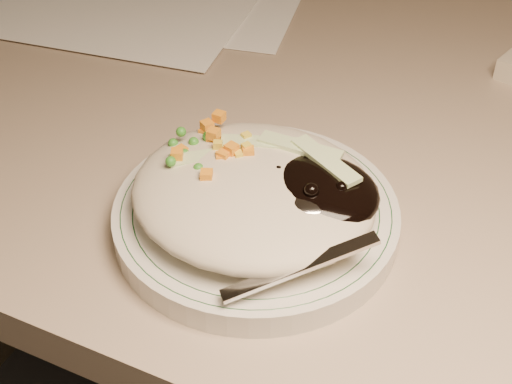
% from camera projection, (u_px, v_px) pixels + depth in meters
% --- Properties ---
extents(desk, '(1.40, 0.70, 0.74)m').
position_uv_depth(desk, '(360.00, 262.00, 0.83)').
color(desk, gray).
rests_on(desk, ground).
extents(plate, '(0.23, 0.23, 0.02)m').
position_uv_depth(plate, '(256.00, 217.00, 0.57)').
color(plate, silver).
rests_on(plate, desk).
extents(plate_rim, '(0.22, 0.22, 0.00)m').
position_uv_depth(plate_rim, '(256.00, 207.00, 0.57)').
color(plate_rim, '#144723').
rests_on(plate_rim, plate).
extents(meal, '(0.21, 0.19, 0.05)m').
position_uv_depth(meal, '(261.00, 189.00, 0.55)').
color(meal, '#C2B69D').
rests_on(meal, plate).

